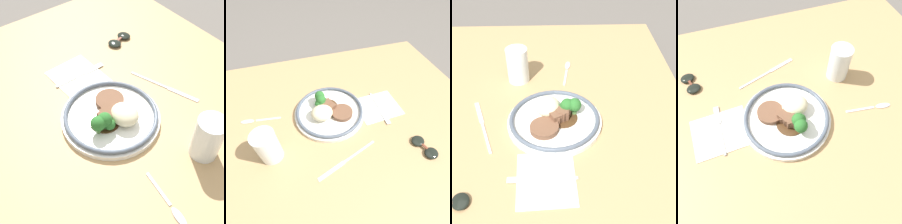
{
  "view_description": "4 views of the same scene",
  "coord_description": "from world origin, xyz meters",
  "views": [
    {
      "loc": [
        0.4,
        -0.38,
        0.68
      ],
      "look_at": [
        -0.03,
        -0.05,
        0.06
      ],
      "focal_mm": 50.0,
      "sensor_mm": 36.0,
      "label": 1
    },
    {
      "loc": [
        0.07,
        0.37,
        0.56
      ],
      "look_at": [
        -0.05,
        -0.03,
        0.06
      ],
      "focal_mm": 28.0,
      "sensor_mm": 36.0,
      "label": 2
    },
    {
      "loc": [
        -0.67,
        -0.06,
        0.64
      ],
      "look_at": [
        -0.03,
        -0.08,
        0.09
      ],
      "focal_mm": 50.0,
      "sensor_mm": 36.0,
      "label": 3
    },
    {
      "loc": [
        -0.12,
        -0.37,
        0.61
      ],
      "look_at": [
        -0.01,
        -0.05,
        0.07
      ],
      "focal_mm": 35.0,
      "sensor_mm": 36.0,
      "label": 4
    }
  ],
  "objects": [
    {
      "name": "juice_glass",
      "position": [
        0.2,
        0.06,
        0.09
      ],
      "size": [
        0.07,
        0.07,
        0.12
      ],
      "color": "#F4AD19",
      "rests_on": "dining_table"
    },
    {
      "name": "spoon",
      "position": [
        0.26,
        -0.1,
        0.04
      ],
      "size": [
        0.15,
        0.03,
        0.01
      ],
      "rotation": [
        0.0,
        0.0,
        -0.14
      ],
      "color": "silver",
      "rests_on": "dining_table"
    },
    {
      "name": "fork",
      "position": [
        -0.22,
        -0.01,
        0.04
      ],
      "size": [
        0.02,
        0.17,
        0.0
      ],
      "rotation": [
        0.0,
        0.0,
        1.58
      ],
      "color": "silver",
      "rests_on": "napkin"
    },
    {
      "name": "sunglasses",
      "position": [
        -0.28,
        0.18,
        0.05
      ],
      "size": [
        0.07,
        0.1,
        0.01
      ],
      "rotation": [
        0.0,
        0.0,
        0.29
      ],
      "color": "black",
      "rests_on": "dining_table"
    },
    {
      "name": "ground_plane",
      "position": [
        0.0,
        0.0,
        0.0
      ],
      "size": [
        8.0,
        8.0,
        0.0
      ],
      "primitive_type": "plane",
      "color": "#5B5651"
    },
    {
      "name": "plate",
      "position": [
        -0.02,
        -0.05,
        0.06
      ],
      "size": [
        0.26,
        0.26,
        0.07
      ],
      "color": "white",
      "rests_on": "dining_table"
    },
    {
      "name": "knife",
      "position": [
        -0.02,
        0.15,
        0.04
      ],
      "size": [
        0.21,
        0.08,
        0.0
      ],
      "rotation": [
        0.0,
        0.0,
        0.34
      ],
      "color": "silver",
      "rests_on": "dining_table"
    },
    {
      "name": "napkin",
      "position": [
        -0.22,
        -0.03,
        0.04
      ],
      "size": [
        0.17,
        0.15,
        0.0
      ],
      "color": "silver",
      "rests_on": "dining_table"
    },
    {
      "name": "dining_table",
      "position": [
        0.0,
        0.0,
        0.02
      ],
      "size": [
        1.22,
        0.92,
        0.04
      ],
      "color": "tan",
      "rests_on": "ground"
    }
  ]
}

